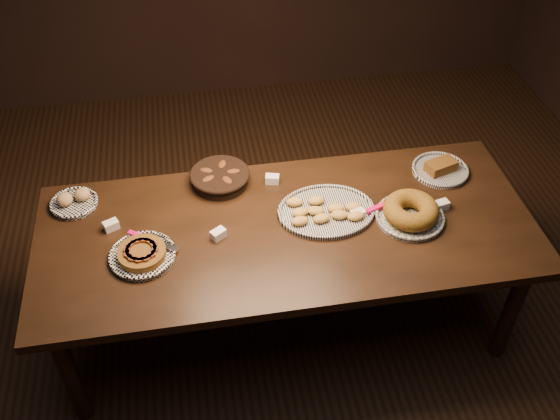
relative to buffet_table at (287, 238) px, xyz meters
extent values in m
plane|color=black|center=(0.00, 0.00, -0.68)|extent=(5.00, 5.00, 0.00)
cube|color=black|center=(0.00, 0.00, 0.05)|extent=(2.40, 1.00, 0.05)
cylinder|color=black|center=(-1.08, -0.38, -0.33)|extent=(0.08, 0.08, 0.70)
cylinder|color=black|center=(1.08, -0.38, -0.33)|extent=(0.08, 0.08, 0.70)
cylinder|color=black|center=(-1.08, 0.38, -0.33)|extent=(0.08, 0.08, 0.70)
cylinder|color=black|center=(1.08, 0.38, -0.33)|extent=(0.08, 0.08, 0.70)
torus|color=white|center=(-0.69, -0.09, 0.09)|extent=(0.31, 0.31, 0.02)
cylinder|color=#553611|center=(-0.69, -0.09, 0.10)|extent=(0.28, 0.28, 0.03)
cube|color=#603010|center=(-0.63, -0.07, 0.13)|extent=(0.05, 0.08, 0.01)
cube|color=#603010|center=(-0.65, -0.04, 0.13)|extent=(0.07, 0.06, 0.01)
cube|color=#603010|center=(-0.68, -0.03, 0.13)|extent=(0.08, 0.03, 0.01)
cube|color=#603010|center=(-0.71, -0.03, 0.13)|extent=(0.08, 0.05, 0.01)
cube|color=#603010|center=(-0.73, -0.05, 0.13)|extent=(0.06, 0.07, 0.01)
cube|color=#603010|center=(-0.75, -0.08, 0.13)|extent=(0.03, 0.08, 0.01)
cube|color=#603010|center=(-0.74, -0.11, 0.13)|extent=(0.05, 0.08, 0.01)
cube|color=#603010|center=(-0.73, -0.13, 0.13)|extent=(0.07, 0.06, 0.01)
cube|color=#603010|center=(-0.70, -0.14, 0.13)|extent=(0.08, 0.03, 0.01)
cube|color=#603010|center=(-0.67, -0.14, 0.13)|extent=(0.08, 0.05, 0.01)
cube|color=#603010|center=(-0.64, -0.12, 0.13)|extent=(0.06, 0.07, 0.01)
cube|color=#603010|center=(-0.63, -0.10, 0.13)|extent=(0.03, 0.08, 0.01)
cube|color=#E60B5D|center=(-0.70, 0.03, 0.10)|extent=(0.11, 0.09, 0.02)
cube|color=silver|center=(-0.59, -0.05, 0.10)|extent=(0.14, 0.11, 0.00)
torus|color=black|center=(0.21, 0.06, 0.09)|extent=(0.39, 0.39, 0.02)
ellipsoid|color=#AC7732|center=(0.06, 0.00, 0.11)|extent=(0.09, 0.06, 0.04)
ellipsoid|color=#AC7732|center=(0.17, 0.00, 0.11)|extent=(0.09, 0.07, 0.04)
ellipsoid|color=#AC7732|center=(0.26, 0.01, 0.11)|extent=(0.09, 0.06, 0.04)
ellipsoid|color=#AC7732|center=(0.33, -0.01, 0.11)|extent=(0.09, 0.06, 0.04)
ellipsoid|color=#AC7732|center=(0.07, 0.06, 0.11)|extent=(0.09, 0.07, 0.04)
ellipsoid|color=#AC7732|center=(0.15, 0.06, 0.11)|extent=(0.09, 0.07, 0.04)
ellipsoid|color=#AC7732|center=(0.25, 0.06, 0.11)|extent=(0.09, 0.06, 0.04)
ellipsoid|color=#AC7732|center=(0.34, 0.05, 0.11)|extent=(0.09, 0.07, 0.04)
ellipsoid|color=#AC7732|center=(0.06, 0.14, 0.11)|extent=(0.09, 0.07, 0.04)
ellipsoid|color=#AC7732|center=(0.17, 0.13, 0.11)|extent=(0.08, 0.06, 0.04)
torus|color=black|center=(0.60, -0.04, 0.09)|extent=(0.34, 0.34, 0.02)
torus|color=olive|center=(0.60, -0.04, 0.13)|extent=(0.32, 0.32, 0.09)
cube|color=#E60B5D|center=(0.45, 0.03, 0.10)|extent=(0.12, 0.06, 0.02)
cube|color=silver|center=(0.58, 0.07, 0.10)|extent=(0.15, 0.08, 0.00)
cylinder|color=black|center=(-0.28, 0.38, 0.11)|extent=(0.32, 0.32, 0.07)
torus|color=black|center=(-0.28, 0.38, 0.13)|extent=(0.31, 0.31, 0.02)
ellipsoid|color=#36160A|center=(-0.21, 0.38, 0.13)|extent=(0.09, 0.05, 0.04)
ellipsoid|color=#36160A|center=(-0.26, 0.45, 0.13)|extent=(0.08, 0.10, 0.04)
ellipsoid|color=#36160A|center=(-0.35, 0.41, 0.13)|extent=(0.11, 0.09, 0.04)
ellipsoid|color=#36160A|center=(-0.35, 0.34, 0.13)|extent=(0.11, 0.09, 0.04)
ellipsoid|color=#36160A|center=(-0.25, 0.32, 0.13)|extent=(0.09, 0.11, 0.04)
torus|color=white|center=(-1.02, 0.33, 0.09)|extent=(0.24, 0.24, 0.02)
ellipsoid|color=#A3804B|center=(-1.06, 0.33, 0.12)|extent=(0.08, 0.08, 0.06)
ellipsoid|color=#A3804B|center=(-0.98, 0.36, 0.12)|extent=(0.08, 0.08, 0.06)
torus|color=black|center=(0.87, 0.28, 0.09)|extent=(0.30, 0.30, 0.02)
cube|color=#553611|center=(0.87, 0.28, 0.11)|extent=(0.18, 0.13, 0.06)
cube|color=white|center=(-0.33, -0.02, 0.10)|extent=(0.08, 0.08, 0.04)
cube|color=white|center=(-0.02, 0.34, 0.10)|extent=(0.08, 0.06, 0.04)
cube|color=white|center=(0.35, 0.00, 0.10)|extent=(0.08, 0.07, 0.04)
cube|color=white|center=(-0.83, 0.13, 0.10)|extent=(0.08, 0.07, 0.04)
cube|color=white|center=(0.78, 0.00, 0.10)|extent=(0.08, 0.06, 0.04)
camera|label=1|loc=(-0.40, -2.11, 2.17)|focal=40.00mm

